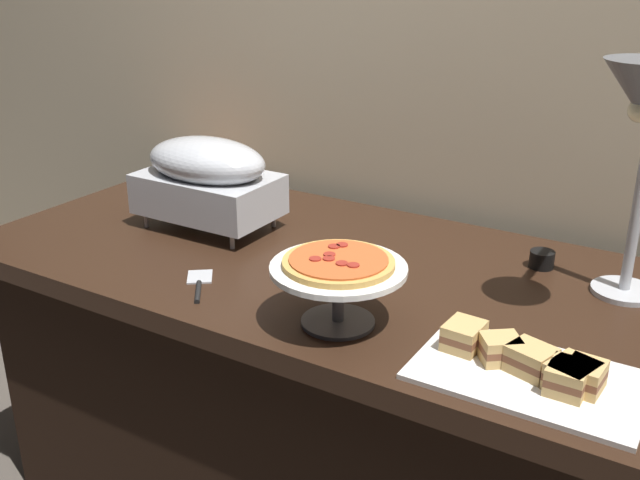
% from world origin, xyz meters
% --- Properties ---
extents(back_wall, '(4.40, 0.04, 2.40)m').
position_xyz_m(back_wall, '(0.00, 0.50, 1.20)').
color(back_wall, '#C6B593').
rests_on(back_wall, ground_plane).
extents(buffet_table, '(1.90, 0.84, 0.76)m').
position_xyz_m(buffet_table, '(0.00, 0.00, 0.39)').
color(buffet_table, black).
rests_on(buffet_table, ground_plane).
extents(chafing_dish, '(0.37, 0.23, 0.24)m').
position_xyz_m(chafing_dish, '(-0.46, 0.03, 0.90)').
color(chafing_dish, '#B7BABF').
rests_on(chafing_dish, buffet_table).
extents(pizza_plate_front, '(0.27, 0.27, 0.03)m').
position_xyz_m(pizza_plate_front, '(-0.76, 0.27, 0.77)').
color(pizza_plate_front, white).
rests_on(pizza_plate_front, buffet_table).
extents(pizza_plate_center, '(0.27, 0.27, 0.15)m').
position_xyz_m(pizza_plate_center, '(0.12, -0.26, 0.87)').
color(pizza_plate_center, '#595B60').
rests_on(pizza_plate_center, buffet_table).
extents(sandwich_platter, '(0.40, 0.24, 0.06)m').
position_xyz_m(sandwich_platter, '(0.51, -0.26, 0.78)').
color(sandwich_platter, white).
rests_on(sandwich_platter, buffet_table).
extents(sauce_cup_near, '(0.06, 0.06, 0.04)m').
position_xyz_m(sauce_cup_near, '(0.39, 0.23, 0.78)').
color(sauce_cup_near, black).
rests_on(sauce_cup_near, buffet_table).
extents(serving_spatula, '(0.13, 0.16, 0.01)m').
position_xyz_m(serving_spatula, '(-0.24, -0.27, 0.76)').
color(serving_spatula, '#B7BABF').
rests_on(serving_spatula, buffet_table).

